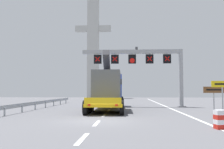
# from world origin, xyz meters

# --- Properties ---
(ground) EXTENTS (112.00, 112.00, 0.00)m
(ground) POSITION_xyz_m (0.00, 0.00, 0.00)
(ground) COLOR #5B5B60
(lane_markings) EXTENTS (0.20, 36.94, 0.01)m
(lane_markings) POSITION_xyz_m (0.10, 11.17, 0.01)
(lane_markings) COLOR silver
(lane_markings) RESTS_ON ground
(edge_line_right) EXTENTS (0.20, 63.00, 0.01)m
(edge_line_right) POSITION_xyz_m (6.20, 12.00, 0.01)
(edge_line_right) COLOR silver
(edge_line_right) RESTS_ON ground
(overhead_lane_gantry) EXTENTS (11.57, 0.90, 6.77)m
(overhead_lane_gantry) POSITION_xyz_m (3.74, 14.69, 5.23)
(overhead_lane_gantry) COLOR #9EA0A5
(overhead_lane_gantry) RESTS_ON ground
(heavy_haul_truck_yellow) EXTENTS (3.17, 14.09, 5.30)m
(heavy_haul_truck_yellow) POSITION_xyz_m (-0.06, 11.25, 1.99)
(heavy_haul_truck_yellow) COLOR yellow
(heavy_haul_truck_yellow) RESTS_ON ground
(exit_sign_yellow) EXTENTS (1.59, 0.15, 2.52)m
(exit_sign_yellow) POSITION_xyz_m (8.69, 3.88, 1.92)
(exit_sign_yellow) COLOR #9EA0A5
(exit_sign_yellow) RESTS_ON ground
(tourist_info_sign_brown) EXTENTS (1.70, 0.15, 2.14)m
(tourist_info_sign_brown) POSITION_xyz_m (8.93, 6.65, 1.66)
(tourist_info_sign_brown) COLOR #9EA0A5
(tourist_info_sign_brown) RESTS_ON ground
(guardrail_left) EXTENTS (0.13, 26.43, 0.76)m
(guardrail_left) POSITION_xyz_m (-7.06, 11.21, 0.56)
(guardrail_left) COLOR #999EA3
(guardrail_left) RESTS_ON ground
(bridge_pylon_distant) EXTENTS (9.00, 2.00, 28.13)m
(bridge_pylon_distant) POSITION_xyz_m (-6.75, 51.93, 14.45)
(bridge_pylon_distant) COLOR #B7B7B2
(bridge_pylon_distant) RESTS_ON ground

